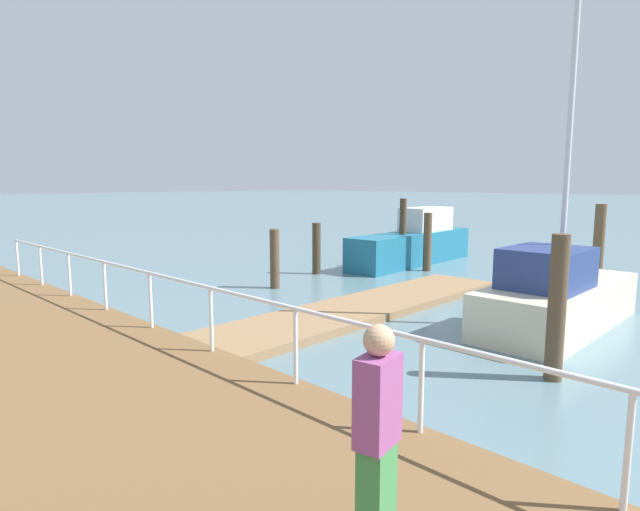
% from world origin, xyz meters
% --- Properties ---
extents(ground_plane, '(300.00, 300.00, 0.00)m').
position_xyz_m(ground_plane, '(0.00, 20.00, 0.00)').
color(ground_plane, slate).
extents(floating_dock, '(10.28, 2.00, 0.18)m').
position_xyz_m(floating_dock, '(1.64, 9.78, 0.09)').
color(floating_dock, '#93704C').
rests_on(floating_dock, ground_plane).
extents(boardwalk_railing, '(0.06, 22.01, 1.08)m').
position_xyz_m(boardwalk_railing, '(-3.15, 7.85, 1.26)').
color(boardwalk_railing, white).
rests_on(boardwalk_railing, boardwalk).
extents(dock_piling_0, '(0.29, 0.29, 1.77)m').
position_xyz_m(dock_piling_0, '(2.22, 13.49, 0.88)').
color(dock_piling_0, brown).
rests_on(dock_piling_0, ground_plane).
extents(dock_piling_1, '(0.25, 0.25, 2.56)m').
position_xyz_m(dock_piling_1, '(8.12, 13.06, 1.28)').
color(dock_piling_1, '#473826').
rests_on(dock_piling_1, ground_plane).
extents(dock_piling_2, '(0.28, 0.28, 2.34)m').
position_xyz_m(dock_piling_2, '(0.51, 4.77, 1.17)').
color(dock_piling_2, brown).
rests_on(dock_piling_2, ground_plane).
extents(dock_piling_3, '(0.29, 0.29, 2.07)m').
position_xyz_m(dock_piling_3, '(8.06, 11.95, 1.04)').
color(dock_piling_3, brown).
rests_on(dock_piling_3, ground_plane).
extents(dock_piling_4, '(0.29, 0.29, 1.77)m').
position_xyz_m(dock_piling_4, '(4.84, 14.32, 0.88)').
color(dock_piling_4, '#473826').
rests_on(dock_piling_4, ground_plane).
extents(dock_piling_5, '(0.35, 0.35, 2.43)m').
position_xyz_m(dock_piling_5, '(11.26, 7.27, 1.21)').
color(dock_piling_5, brown).
rests_on(dock_piling_5, ground_plane).
extents(moored_boat_0, '(6.78, 1.72, 2.16)m').
position_xyz_m(moored_boat_0, '(9.17, 13.25, 0.80)').
color(moored_boat_0, '#1E6B8C').
rests_on(moored_boat_0, ground_plane).
extents(moored_boat_1, '(5.05, 1.84, 6.85)m').
position_xyz_m(moored_boat_1, '(3.59, 5.86, 0.69)').
color(moored_boat_1, beige).
rests_on(moored_boat_1, ground_plane).
extents(pedestrian_0, '(0.39, 0.28, 1.73)m').
position_xyz_m(pedestrian_0, '(-4.96, 4.06, 1.30)').
color(pedestrian_0, '#3F8C4C').
rests_on(pedestrian_0, boardwalk).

